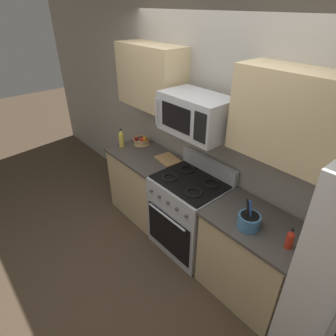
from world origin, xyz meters
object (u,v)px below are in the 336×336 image
object	(u,v)px
range_oven	(189,214)
cutting_board	(168,159)
fruit_basket	(142,141)
utensil_crock	(249,221)
bottle_oil	(121,139)
microwave	(196,114)
apple_loose	(136,138)
bottle_hot_sauce	(290,239)

from	to	relation	value
range_oven	cutting_board	size ratio (longest dim) A/B	3.69
range_oven	fruit_basket	bearing A→B (deg)	171.94
range_oven	cutting_board	distance (m)	0.70
utensil_crock	bottle_oil	xyz separation A→B (m)	(-2.01, 0.03, 0.04)
microwave	apple_loose	xyz separation A→B (m)	(-1.22, 0.12, -0.71)
microwave	apple_loose	bearing A→B (deg)	174.46
range_oven	bottle_oil	size ratio (longest dim) A/B	4.40
apple_loose	cutting_board	distance (m)	0.70
range_oven	fruit_basket	xyz separation A→B (m)	(-1.09, 0.15, 0.48)
apple_loose	cutting_board	world-z (taller)	apple_loose
microwave	utensil_crock	size ratio (longest dim) A/B	2.30
fruit_basket	cutting_board	size ratio (longest dim) A/B	0.77
apple_loose	bottle_hot_sauce	world-z (taller)	bottle_hot_sauce
range_oven	cutting_board	world-z (taller)	range_oven
microwave	utensil_crock	world-z (taller)	microwave
utensil_crock	fruit_basket	size ratio (longest dim) A/B	1.30
microwave	bottle_oil	distance (m)	1.36
bottle_hot_sauce	range_oven	bearing A→B (deg)	176.48
microwave	bottle_hot_sauce	bearing A→B (deg)	-4.84
utensil_crock	apple_loose	size ratio (longest dim) A/B	4.22
range_oven	apple_loose	world-z (taller)	range_oven
microwave	bottle_hot_sauce	xyz separation A→B (m)	(1.15, -0.10, -0.66)
fruit_basket	apple_loose	size ratio (longest dim) A/B	3.24
range_oven	apple_loose	distance (m)	1.32
utensil_crock	bottle_hot_sauce	bearing A→B (deg)	8.14
bottle_hot_sauce	bottle_oil	world-z (taller)	bottle_oil
fruit_basket	cutting_board	bearing A→B (deg)	-2.63
bottle_oil	apple_loose	bearing A→B (deg)	96.62
cutting_board	bottle_hot_sauce	bearing A→B (deg)	-6.78
fruit_basket	bottle_hot_sauce	world-z (taller)	bottle_hot_sauce
microwave	fruit_basket	distance (m)	1.30
apple_loose	utensil_crock	bearing A→B (deg)	-7.41
range_oven	utensil_crock	bearing A→B (deg)	-8.33
bottle_oil	microwave	bearing A→B (deg)	5.80
fruit_basket	cutting_board	world-z (taller)	fruit_basket
range_oven	cutting_board	xyz separation A→B (m)	(-0.52, 0.13, 0.44)
bottle_oil	range_oven	bearing A→B (deg)	4.52
utensil_crock	bottle_hot_sauce	distance (m)	0.34
utensil_crock	cutting_board	distance (m)	1.36
bottle_oil	fruit_basket	bearing A→B (deg)	67.55
fruit_basket	bottle_oil	distance (m)	0.28
utensil_crock	bottle_hot_sauce	xyz separation A→B (m)	(0.34, 0.05, 0.01)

